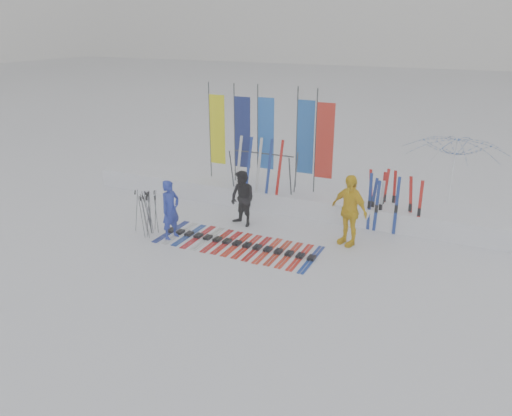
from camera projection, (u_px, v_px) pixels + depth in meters
The scene contains 11 objects.
ground at pixel (221, 265), 12.26m from camera, with size 120.00×120.00×0.00m, color white.
snow_bank at pixel (290, 198), 16.06m from camera, with size 14.00×1.60×0.60m, color white.
person_blue at pixel (171, 210), 13.55m from camera, with size 0.60×0.40×1.66m, color #1C2FA6.
person_black at pixel (242, 199), 14.41m from camera, with size 0.80×0.62×1.64m, color black.
person_yellow at pixel (349, 210), 13.14m from camera, with size 1.14×0.47×1.94m, color yellow.
tent_canopy at pixel (451, 180), 14.43m from camera, with size 2.92×2.97×2.68m, color white.
ski_row at pixel (237, 244), 13.39m from camera, with size 4.39×1.69×0.07m.
pole_cluster at pixel (148, 213), 13.92m from camera, with size 0.70×0.70×1.25m.
feather_flags at pixel (269, 135), 15.87m from camera, with size 4.34×0.28×3.20m.
ski_rack at pixel (263, 166), 15.64m from camera, with size 2.04×0.80×1.23m.
upright_skis at pixel (387, 202), 14.23m from camera, with size 1.51×0.95×1.68m.
Camera 1 is at (5.43, -9.59, 5.62)m, focal length 35.00 mm.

